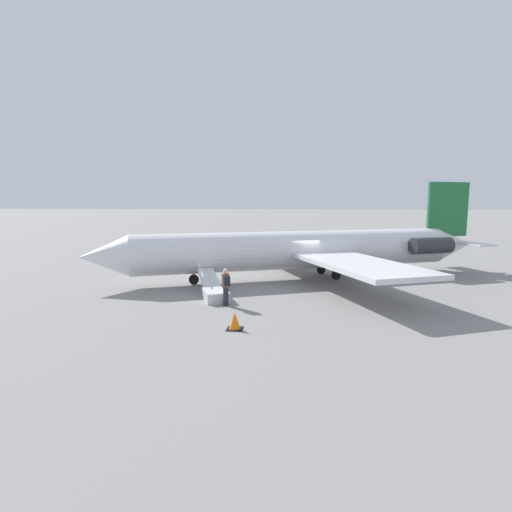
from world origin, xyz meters
The scene contains 5 objects.
ground_plane centered at (0.00, 0.00, 0.00)m, with size 600.00×600.00×0.00m, color gray.
airplane_main centered at (-0.77, -0.32, 1.85)m, with size 24.99×19.49×6.19m.
boarding_stairs centered at (4.22, 5.81, 0.36)m, with size 2.50×4.09×1.59m.
passenger centered at (3.35, 7.20, 1.00)m, with size 0.45×0.57×1.74m.
traffic_cone_near_stairs centered at (2.38, 10.63, 0.31)m, with size 0.60×0.60×0.66m.
Camera 1 is at (-0.04, 25.04, 4.73)m, focal length 28.00 mm.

